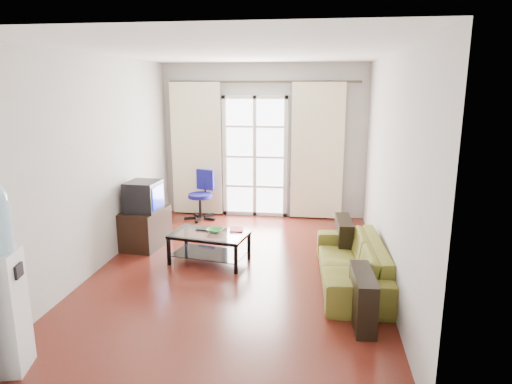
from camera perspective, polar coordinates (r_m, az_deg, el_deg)
floor at (r=5.98m, az=-2.16°, el=-9.68°), size 5.20×5.20×0.00m
ceiling at (r=5.52m, az=-2.42°, el=17.12°), size 5.20×5.20×0.00m
wall_back at (r=8.13m, az=0.96°, el=6.35°), size 3.60×0.02×2.70m
wall_front at (r=3.14m, az=-10.71°, el=-5.14°), size 3.60×0.02×2.70m
wall_left at (r=6.17m, az=-19.02°, el=3.41°), size 0.02×5.20×2.70m
wall_right at (r=5.56m, az=16.30°, el=2.60°), size 0.02×5.20×2.70m
french_door at (r=8.14m, az=-0.14°, el=4.40°), size 1.16×0.06×2.15m
curtain_rod at (r=7.98m, az=0.90°, el=13.63°), size 3.30×0.04×0.04m
curtain_left at (r=8.27m, az=-7.46°, el=5.31°), size 0.90×0.07×2.35m
curtain_right at (r=7.98m, az=7.67°, el=5.01°), size 0.90×0.07×2.35m
radiator at (r=8.17m, az=6.43°, el=-0.99°), size 0.64×0.12×0.64m
sofa at (r=5.60m, az=11.84°, el=-8.62°), size 1.92×0.92×0.54m
coffee_table at (r=6.15m, az=-5.85°, el=-6.44°), size 1.09×0.74×0.41m
bowl at (r=6.12m, az=-5.14°, el=-4.82°), size 0.33×0.33×0.05m
book at (r=6.21m, az=-3.30°, el=-4.68°), size 0.24×0.29×0.02m
remote at (r=6.22m, az=-6.74°, el=-4.74°), size 0.18×0.06×0.02m
tv_stand at (r=6.92m, az=-13.67°, el=-4.38°), size 0.59×0.81×0.55m
crt_tv at (r=6.74m, az=-14.03°, el=-0.50°), size 0.50×0.50×0.43m
task_chair at (r=8.14m, az=-6.88°, el=-1.60°), size 0.73×0.73×0.86m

